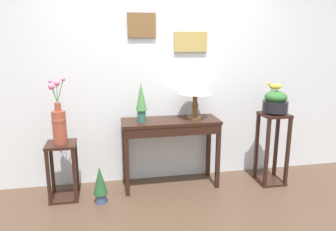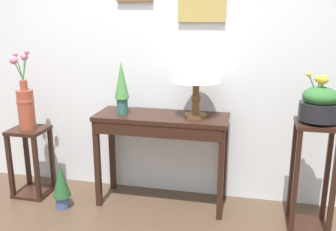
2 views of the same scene
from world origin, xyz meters
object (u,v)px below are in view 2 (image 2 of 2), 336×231
at_px(potted_plant_floor, 61,184).
at_px(console_table, 161,130).
at_px(potted_plant_on_console, 122,85).
at_px(pedestal_stand_left, 32,162).
at_px(pedestal_stand_right, 312,177).
at_px(table_lamp, 196,72).
at_px(planter_bowl_wide_right, 320,104).
at_px(flower_vase_tall_left, 25,103).

bearing_deg(potted_plant_floor, console_table, 17.48).
bearing_deg(potted_plant_on_console, potted_plant_floor, -152.15).
xyz_separation_m(potted_plant_on_console, potted_plant_floor, (-0.47, -0.25, -0.81)).
relative_size(pedestal_stand_left, pedestal_stand_right, 0.73).
relative_size(table_lamp, potted_plant_on_console, 1.12).
bearing_deg(potted_plant_on_console, planter_bowl_wide_right, -4.63).
xyz_separation_m(table_lamp, flower_vase_tall_left, (-1.47, -0.09, -0.30)).
bearing_deg(pedestal_stand_left, pedestal_stand_right, -1.43).
bearing_deg(planter_bowl_wide_right, potted_plant_on_console, 175.37).
xyz_separation_m(potted_plant_on_console, pedestal_stand_left, (-0.86, -0.06, -0.72)).
distance_m(potted_plant_on_console, pedestal_stand_left, 1.12).
bearing_deg(pedestal_stand_right, potted_plant_on_console, 175.35).
distance_m(pedestal_stand_right, planter_bowl_wide_right, 0.56).
bearing_deg(potted_plant_floor, pedestal_stand_left, 154.15).
bearing_deg(pedestal_stand_left, potted_plant_floor, -25.85).
relative_size(pedestal_stand_right, planter_bowl_wide_right, 2.36).
distance_m(table_lamp, pedestal_stand_right, 1.17).
height_order(potted_plant_on_console, pedestal_stand_left, potted_plant_on_console).
bearing_deg(pedestal_stand_right, pedestal_stand_left, 178.57).
xyz_separation_m(pedestal_stand_right, planter_bowl_wide_right, (-0.00, 0.00, 0.56)).
bearing_deg(console_table, potted_plant_floor, -162.52).
distance_m(potted_plant_on_console, pedestal_stand_right, 1.64).
height_order(flower_vase_tall_left, pedestal_stand_right, flower_vase_tall_left).
bearing_deg(potted_plant_on_console, pedestal_stand_right, -4.65).
distance_m(table_lamp, potted_plant_floor, 1.46).
bearing_deg(pedestal_stand_left, table_lamp, 3.50).
relative_size(console_table, flower_vase_tall_left, 1.58).
distance_m(console_table, table_lamp, 0.57).
xyz_separation_m(flower_vase_tall_left, planter_bowl_wide_right, (2.37, -0.06, 0.13)).
bearing_deg(console_table, pedestal_stand_right, -6.07).
bearing_deg(console_table, table_lamp, 4.63).
bearing_deg(potted_plant_on_console, console_table, 0.49).
bearing_deg(potted_plant_floor, table_lamp, 14.26).
height_order(console_table, pedestal_stand_left, console_table).
distance_m(pedestal_stand_left, planter_bowl_wide_right, 2.46).
relative_size(pedestal_stand_left, potted_plant_floor, 1.53).
distance_m(potted_plant_on_console, planter_bowl_wide_right, 1.52).
bearing_deg(console_table, potted_plant_on_console, -179.51).
height_order(table_lamp, potted_plant_on_console, table_lamp).
bearing_deg(potted_plant_floor, planter_bowl_wide_right, 3.66).
xyz_separation_m(console_table, pedestal_stand_left, (-1.18, -0.07, -0.36)).
distance_m(table_lamp, planter_bowl_wide_right, 0.93).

